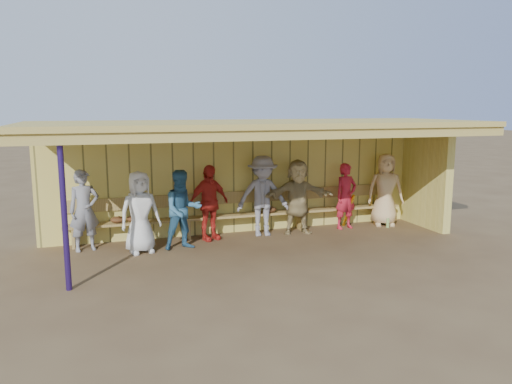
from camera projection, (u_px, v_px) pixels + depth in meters
ground at (261, 246)px, 10.08m from camera, size 90.00×90.00×0.00m
player_a at (84, 210)px, 9.64m from camera, size 0.65×0.51×1.59m
player_b at (140, 212)px, 9.51m from camera, size 0.87×0.67×1.58m
player_c at (183, 210)px, 9.75m from camera, size 0.83×0.69×1.57m
player_d at (209, 203)px, 10.43m from camera, size 1.01×0.69×1.59m
player_e at (263, 196)px, 10.78m from camera, size 1.20×0.79×1.75m
player_f at (298, 197)px, 10.96m from camera, size 1.58×0.67×1.65m
player_g at (346, 196)px, 11.43m from camera, size 0.60×0.44×1.51m
player_h at (385, 190)px, 11.73m from camera, size 0.97×0.79×1.70m
dugout_structure at (268, 159)px, 10.56m from camera, size 8.80×3.20×2.50m
bench at (245, 210)px, 11.03m from camera, size 7.60×0.34×0.93m
dugout_equipment at (217, 215)px, 10.71m from camera, size 6.39×0.62×0.80m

